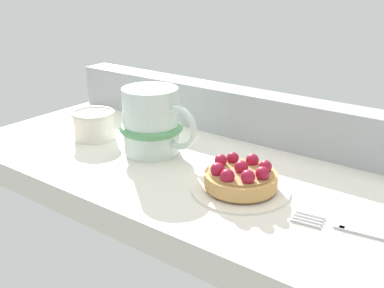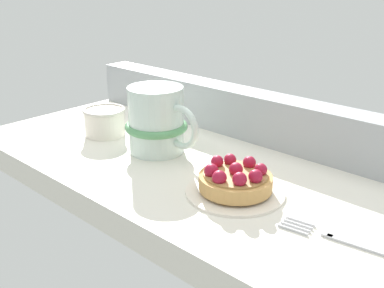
# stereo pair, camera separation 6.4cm
# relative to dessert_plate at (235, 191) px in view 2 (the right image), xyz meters

# --- Properties ---
(ground_plane) EXTENTS (0.84, 0.35, 0.04)m
(ground_plane) POSITION_rel_dessert_plate_xyz_m (-0.06, 0.04, -0.02)
(ground_plane) COLOR silver
(window_rail_back) EXTENTS (0.82, 0.05, 0.08)m
(window_rail_back) POSITION_rel_dessert_plate_xyz_m (-0.06, 0.19, 0.04)
(window_rail_back) COLOR #9EA3A8
(window_rail_back) RESTS_ON ground_plane
(dessert_plate) EXTENTS (0.13, 0.13, 0.01)m
(dessert_plate) POSITION_rel_dessert_plate_xyz_m (0.00, 0.00, 0.00)
(dessert_plate) COLOR silver
(dessert_plate) RESTS_ON ground_plane
(raspberry_tart) EXTENTS (0.09, 0.09, 0.04)m
(raspberry_tart) POSITION_rel_dessert_plate_xyz_m (-0.00, -0.00, 0.02)
(raspberry_tart) COLOR tan
(raspberry_tart) RESTS_ON dessert_plate
(coffee_mug) EXTENTS (0.14, 0.10, 0.10)m
(coffee_mug) POSITION_rel_dessert_plate_xyz_m (-0.18, 0.03, 0.05)
(coffee_mug) COLOR silver
(coffee_mug) RESTS_ON ground_plane
(dessert_fork) EXTENTS (0.18, 0.04, 0.01)m
(dessert_fork) POSITION_rel_dessert_plate_xyz_m (0.17, -0.01, -0.00)
(dessert_fork) COLOR #B7B7BC
(dessert_fork) RESTS_ON ground_plane
(sugar_bowl) EXTENTS (0.07, 0.07, 0.05)m
(sugar_bowl) POSITION_rel_dessert_plate_xyz_m (-0.30, 0.02, 0.02)
(sugar_bowl) COLOR silver
(sugar_bowl) RESTS_ON ground_plane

